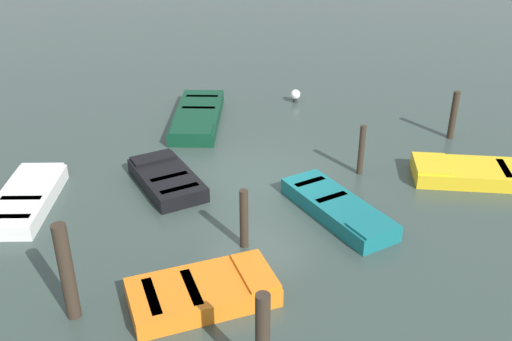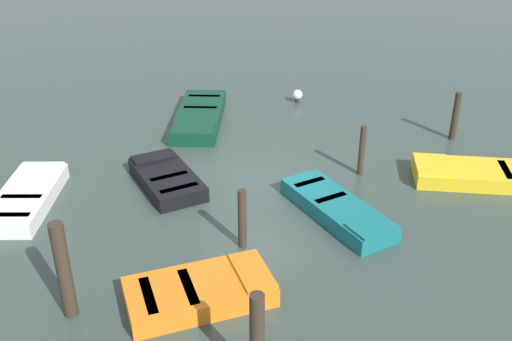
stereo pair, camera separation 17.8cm
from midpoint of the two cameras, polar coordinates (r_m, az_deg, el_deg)
name	(u,v)px [view 2 (the right image)]	position (r m, az deg, el deg)	size (l,w,h in m)	color
ground_plane	(256,182)	(15.96, 0.32, -1.12)	(80.00, 80.00, 0.00)	#33423D
rowboat_white	(26,197)	(15.87, -21.22, -2.46)	(3.00, 3.22, 0.46)	silver
rowboat_teal	(337,209)	(14.46, 8.29, -3.72)	(1.74, 3.52, 0.46)	#14666B
rowboat_orange	(201,291)	(11.79, -5.00, -11.64)	(3.18, 2.37, 0.46)	orange
rowboat_dark_green	(199,116)	(19.79, -5.30, 5.32)	(3.85, 4.01, 0.46)	#0C3823
rowboat_yellow	(491,175)	(17.15, 22.24, -0.38)	(3.88, 4.03, 0.46)	gold
rowboat_black	(167,179)	(15.84, -8.40, -0.78)	(1.85, 2.85, 0.46)	black
mooring_piling_far_left	(362,151)	(16.32, 10.60, 1.92)	(0.17, 0.17, 1.45)	#33281E
mooring_piling_center	(64,271)	(11.45, -17.83, -9.30)	(0.27, 0.27, 2.06)	#33281E
mooring_piling_mid_right	(455,116)	(19.28, 19.14, 5.04)	(0.21, 0.21, 1.55)	#33281E
mooring_piling_near_right	(257,341)	(9.70, 0.64, -16.29)	(0.24, 0.24, 1.85)	#33281E
mooring_piling_near_left	(242,219)	(12.98, -0.96, -4.74)	(0.20, 0.20, 1.44)	#33281E
marker_buoy	(298,95)	(21.48, 4.31, 7.36)	(0.36, 0.36, 0.48)	#262626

